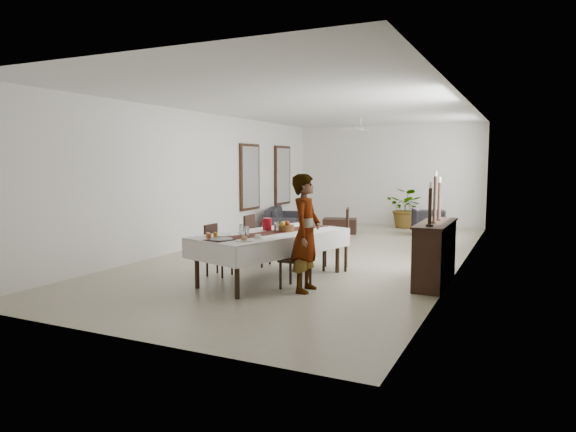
{
  "coord_description": "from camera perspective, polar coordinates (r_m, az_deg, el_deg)",
  "views": [
    {
      "loc": [
        4.15,
        -10.37,
        2.02
      ],
      "look_at": [
        0.23,
        -2.05,
        1.05
      ],
      "focal_mm": 32.0,
      "sensor_mm": 36.0,
      "label": 1
    }
  ],
  "objects": [
    {
      "name": "floor",
      "position": [
        11.34,
        3.38,
        -4.25
      ],
      "size": [
        6.0,
        12.0,
        0.0
      ],
      "primitive_type": "cube",
      "color": "#B5AD90",
      "rests_on": "ground"
    },
    {
      "name": "ceiling",
      "position": [
        11.23,
        3.48,
        12.04
      ],
      "size": [
        6.0,
        12.0,
        0.02
      ],
      "primitive_type": "cube",
      "color": "white",
      "rests_on": "wall_back"
    },
    {
      "name": "wall_back",
      "position": [
        16.89,
        11.04,
        4.48
      ],
      "size": [
        6.0,
        0.02,
        3.2
      ],
      "primitive_type": "cube",
      "color": "white",
      "rests_on": "floor"
    },
    {
      "name": "wall_front",
      "position": [
        6.03,
        -18.26,
        1.74
      ],
      "size": [
        6.0,
        0.02,
        3.2
      ],
      "primitive_type": "cube",
      "color": "white",
      "rests_on": "floor"
    },
    {
      "name": "wall_left",
      "position": [
        12.6,
        -9.38,
        4.03
      ],
      "size": [
        0.02,
        12.0,
        3.2
      ],
      "primitive_type": "cube",
      "color": "white",
      "rests_on": "floor"
    },
    {
      "name": "wall_right",
      "position": [
        10.44,
        18.94,
        3.39
      ],
      "size": [
        0.02,
        12.0,
        3.2
      ],
      "primitive_type": "cube",
      "color": "white",
      "rests_on": "floor"
    },
    {
      "name": "dining_table_top",
      "position": [
        8.75,
        -1.81,
        -2.1
      ],
      "size": [
        1.79,
        2.8,
        0.05
      ],
      "primitive_type": "cube",
      "rotation": [
        0.0,
        0.0,
        -0.3
      ],
      "color": "black",
      "rests_on": "table_leg_fl"
    },
    {
      "name": "table_leg_fl",
      "position": [
        8.36,
        -10.08,
        -5.4
      ],
      "size": [
        0.09,
        0.09,
        0.76
      ],
      "primitive_type": "cylinder",
      "rotation": [
        0.0,
        0.0,
        -0.3
      ],
      "color": "black",
      "rests_on": "floor"
    },
    {
      "name": "table_leg_fr",
      "position": [
        7.64,
        -5.68,
        -6.41
      ],
      "size": [
        0.09,
        0.09,
        0.76
      ],
      "primitive_type": "cylinder",
      "rotation": [
        0.0,
        0.0,
        -0.3
      ],
      "color": "black",
      "rests_on": "floor"
    },
    {
      "name": "table_leg_bl",
      "position": [
        10.03,
        1.14,
        -3.4
      ],
      "size": [
        0.09,
        0.09,
        0.76
      ],
      "primitive_type": "cylinder",
      "rotation": [
        0.0,
        0.0,
        -0.3
      ],
      "color": "black",
      "rests_on": "floor"
    },
    {
      "name": "table_leg_br",
      "position": [
        9.44,
        5.51,
        -4.02
      ],
      "size": [
        0.09,
        0.09,
        0.76
      ],
      "primitive_type": "cylinder",
      "rotation": [
        0.0,
        0.0,
        -0.3
      ],
      "color": "black",
      "rests_on": "floor"
    },
    {
      "name": "tablecloth_top",
      "position": [
        8.74,
        -1.81,
        -1.89
      ],
      "size": [
        2.03,
        3.04,
        0.01
      ],
      "primitive_type": "cube",
      "rotation": [
        0.0,
        0.0,
        -0.3
      ],
      "color": "white",
      "rests_on": "dining_table_top"
    },
    {
      "name": "tablecloth_drape_left",
      "position": [
        9.21,
        -4.64,
        -2.49
      ],
      "size": [
        0.82,
        2.67,
        0.32
      ],
      "primitive_type": "cube",
      "rotation": [
        0.0,
        0.0,
        -0.3
      ],
      "color": "white",
      "rests_on": "dining_table_top"
    },
    {
      "name": "tablecloth_drape_right",
      "position": [
        8.35,
        1.32,
        -3.36
      ],
      "size": [
        0.82,
        2.67,
        0.32
      ],
      "primitive_type": "cube",
      "rotation": [
        0.0,
        0.0,
        -0.3
      ],
      "color": "white",
      "rests_on": "dining_table_top"
    },
    {
      "name": "tablecloth_drape_near",
      "position": [
        7.84,
        -8.89,
        -4.04
      ],
      "size": [
        1.22,
        0.38,
        0.32
      ],
      "primitive_type": "cube",
      "rotation": [
        0.0,
        0.0,
        -0.3
      ],
      "color": "white",
      "rests_on": "dining_table_top"
    },
    {
      "name": "tablecloth_drape_far",
      "position": [
        9.8,
        3.84,
        -1.97
      ],
      "size": [
        1.22,
        0.38,
        0.32
      ],
      "primitive_type": "cube",
      "rotation": [
        0.0,
        0.0,
        -0.3
      ],
      "color": "white",
      "rests_on": "dining_table_top"
    },
    {
      "name": "table_runner",
      "position": [
        8.74,
        -1.81,
        -1.83
      ],
      "size": [
        1.15,
        2.7,
        0.0
      ],
      "primitive_type": "cube",
      "rotation": [
        0.0,
        0.0,
        -0.3
      ],
      "color": "#582219",
      "rests_on": "tablecloth_top"
    },
    {
      "name": "red_pitcher",
      "position": [
        9.03,
        -2.33,
        -0.91
      ],
      "size": [
        0.2,
        0.2,
        0.22
      ],
      "primitive_type": "cylinder",
      "rotation": [
        0.0,
        0.0,
        -0.3
      ],
      "color": "maroon",
      "rests_on": "tablecloth_top"
    },
    {
      "name": "pitcher_handle",
      "position": [
        9.1,
        -2.75,
        -0.86
      ],
      "size": [
        0.13,
        0.06,
        0.13
      ],
      "primitive_type": "torus",
      "rotation": [
        1.57,
        0.0,
        -0.3
      ],
      "color": "maroon",
      "rests_on": "red_pitcher"
    },
    {
      "name": "wine_glass_near",
      "position": [
        8.15,
        -4.59,
        -1.79
      ],
      "size": [
        0.08,
        0.08,
        0.18
      ],
      "primitive_type": "cylinder",
      "color": "silver",
      "rests_on": "tablecloth_top"
    },
    {
      "name": "wine_glass_mid",
      "position": [
        8.4,
        -5.17,
        -1.56
      ],
      "size": [
        0.08,
        0.08,
        0.18
      ],
      "primitive_type": "cylinder",
      "color": "white",
      "rests_on": "tablecloth_top"
    },
    {
      "name": "wine_glass_far",
      "position": [
        8.73,
        -1.31,
        -1.25
      ],
      "size": [
        0.08,
        0.08,
        0.18
      ],
      "primitive_type": "cylinder",
      "color": "white",
      "rests_on": "tablecloth_top"
    },
    {
      "name": "teacup_right",
      "position": [
        8.06,
        -3.36,
        -2.3
      ],
      "size": [
        0.1,
        0.1,
        0.06
      ],
      "primitive_type": "cylinder",
      "color": "white",
      "rests_on": "saucer_right"
    },
    {
      "name": "saucer_right",
      "position": [
        8.06,
        -3.36,
        -2.48
      ],
      "size": [
        0.16,
        0.16,
        0.01
      ],
      "primitive_type": "cylinder",
      "color": "white",
      "rests_on": "tablecloth_top"
    },
    {
      "name": "teacup_left",
      "position": [
        8.71,
        -5.08,
        -1.69
      ],
      "size": [
        0.1,
        0.1,
        0.06
      ],
      "primitive_type": "cylinder",
      "color": "white",
      "rests_on": "saucer_left"
    },
    {
      "name": "saucer_left",
      "position": [
        8.71,
        -5.08,
        -1.86
      ],
      "size": [
        0.16,
        0.16,
        0.01
      ],
      "primitive_type": "cylinder",
      "color": "white",
      "rests_on": "tablecloth_top"
    },
    {
      "name": "plate_near_right",
      "position": [
        7.82,
        -4.89,
        -2.75
      ],
      "size": [
        0.26,
        0.26,
        0.02
      ],
      "primitive_type": "cylinder",
      "color": "silver",
      "rests_on": "tablecloth_top"
    },
    {
      "name": "bread_near_right",
      "position": [
        7.81,
        -4.89,
        -2.53
      ],
      "size": [
        0.1,
        0.1,
        0.1
      ],
      "primitive_type": "sphere",
      "color": "tan",
      "rests_on": "plate_near_right"
    },
    {
      "name": "plate_near_left",
      "position": [
        8.43,
        -7.24,
        -2.14
      ],
      "size": [
        0.26,
        0.26,
        0.02
      ],
      "primitive_type": "cylinder",
      "color": "silver",
      "rests_on": "tablecloth_top"
    },
    {
      "name": "plate_far_left",
      "position": [
        9.41,
        -0.81,
        -1.24
      ],
      "size": [
        0.26,
        0.26,
        0.02
      ],
      "primitive_type": "cylinder",
      "color": "white",
      "rests_on": "tablecloth_top"
    },
    {
      "name": "serving_tray",
      "position": [
        7.97,
        -7.49,
        -2.58
      ],
      "size": [
        0.39,
        0.39,
        0.02
      ],
      "primitive_type": "cylinder",
      "color": "#46454A",
      "rests_on": "tablecloth_top"
    },
    {
      "name": "jam_jar_a",
      "position": [
        8.13,
        -8.76,
        -2.22
      ],
      "size": [
        0.07,
        0.07,
        0.08
      ],
      "primitive_type": "cylinder",
      "color": "#9B4416",
      "rests_on": "tablecloth_top"
    },
    {
      "name": "jam_jar_b",
      "position": [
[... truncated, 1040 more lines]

